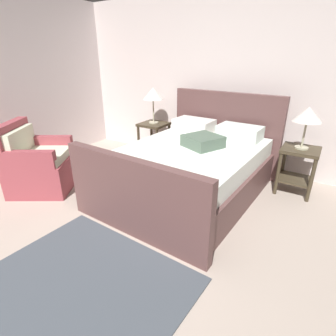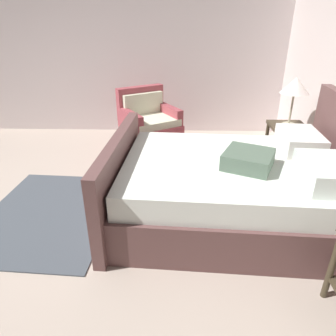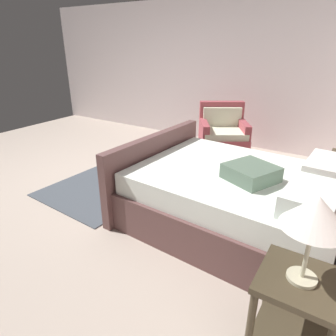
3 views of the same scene
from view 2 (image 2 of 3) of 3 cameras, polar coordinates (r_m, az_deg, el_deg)
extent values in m
cube|color=#B3A294|center=(3.49, -26.69, -8.59)|extent=(5.48, 6.71, 0.02)
cube|color=silver|center=(5.56, -16.20, 19.46)|extent=(0.12, 6.83, 2.53)
cube|color=brown|center=(3.10, 10.58, -5.83)|extent=(1.66, 2.07, 0.40)
cube|color=brown|center=(3.06, -8.90, -1.63)|extent=(1.67, 0.19, 0.82)
cube|color=white|center=(2.95, 11.07, -0.71)|extent=(1.57, 2.00, 0.22)
cube|color=white|center=(3.34, 23.10, 4.62)|extent=(0.58, 0.39, 0.18)
cube|color=white|center=(2.74, 27.06, -0.76)|extent=(0.58, 0.39, 0.18)
cube|color=#566C5A|center=(2.80, 14.58, 1.54)|extent=(0.53, 0.53, 0.14)
cylinder|color=#3F3524|center=(2.49, 28.00, -15.73)|extent=(0.04, 0.04, 0.56)
cube|color=#3F3524|center=(4.19, 21.28, 7.15)|extent=(0.44, 0.44, 0.04)
cube|color=#3F3524|center=(4.32, 20.43, 2.14)|extent=(0.40, 0.40, 0.02)
cylinder|color=#3F3524|center=(4.40, 17.57, 4.40)|extent=(0.04, 0.04, 0.56)
cylinder|color=#3F3524|center=(4.06, 18.87, 2.41)|extent=(0.04, 0.04, 0.56)
cylinder|color=#3F3524|center=(4.52, 22.22, 4.22)|extent=(0.04, 0.04, 0.56)
cylinder|color=#3F3524|center=(4.19, 23.84, 2.26)|extent=(0.04, 0.04, 0.56)
cylinder|color=#B7B293|center=(4.18, 21.34, 7.53)|extent=(0.16, 0.16, 0.02)
cylinder|color=#B7B293|center=(4.13, 21.79, 10.12)|extent=(0.02, 0.02, 0.37)
cone|color=white|center=(4.07, 22.45, 13.90)|extent=(0.34, 0.34, 0.19)
cube|color=#9F424B|center=(4.62, -3.21, 5.71)|extent=(0.99, 0.99, 0.42)
cube|color=beige|center=(4.53, -3.29, 8.79)|extent=(0.91, 0.91, 0.10)
cube|color=#9F424B|center=(4.75, -5.11, 11.92)|extent=(0.48, 0.67, 0.48)
cube|color=beige|center=(4.68, -4.61, 11.41)|extent=(0.41, 0.57, 0.36)
cube|color=#9F424B|center=(4.39, -6.95, 8.88)|extent=(0.60, 0.43, 0.22)
cube|color=#9F424B|center=(4.66, 0.13, 10.08)|extent=(0.60, 0.43, 0.22)
cube|color=#444B54|center=(3.42, -20.90, -7.82)|extent=(1.68, 1.35, 0.01)
camera|label=1|loc=(2.57, -61.49, 9.71)|focal=28.49mm
camera|label=3|loc=(1.33, 91.11, -1.75)|focal=31.72mm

